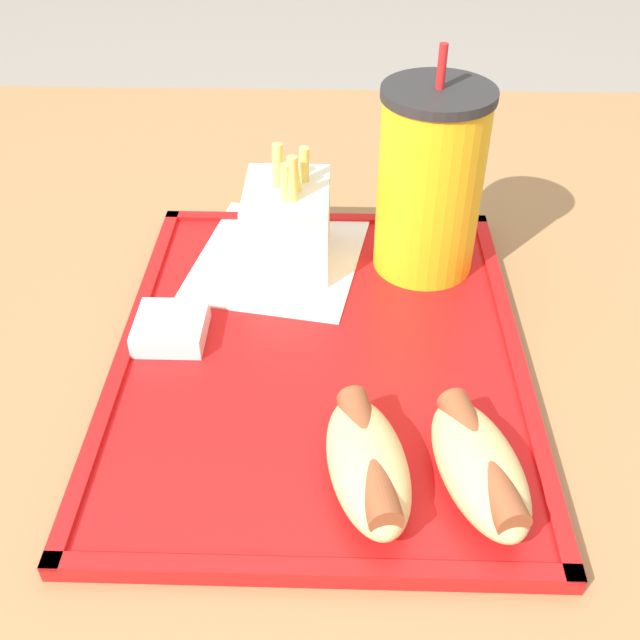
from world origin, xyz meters
name	(u,v)px	position (x,y,z in m)	size (l,w,h in m)	color
dining_table	(290,612)	(0.00, 0.00, 0.35)	(1.15, 1.07, 0.71)	olive
food_tray	(320,354)	(-0.02, 0.03, 0.71)	(0.41, 0.32, 0.01)	red
paper_napkin	(279,257)	(-0.14, -0.01, 0.72)	(0.19, 0.17, 0.00)	white
soda_cup	(430,182)	(-0.14, 0.12, 0.80)	(0.09, 0.09, 0.20)	gold
hot_dog_far	(479,465)	(0.12, 0.14, 0.74)	(0.12, 0.08, 0.04)	#DBB270
hot_dog_near	(368,463)	(0.12, 0.07, 0.74)	(0.12, 0.07, 0.04)	#DBB270
fries_carton	(291,224)	(-0.14, 0.00, 0.76)	(0.09, 0.07, 0.11)	silver
sauce_cup_mayo	(171,327)	(-0.03, -0.09, 0.73)	(0.06, 0.06, 0.02)	silver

